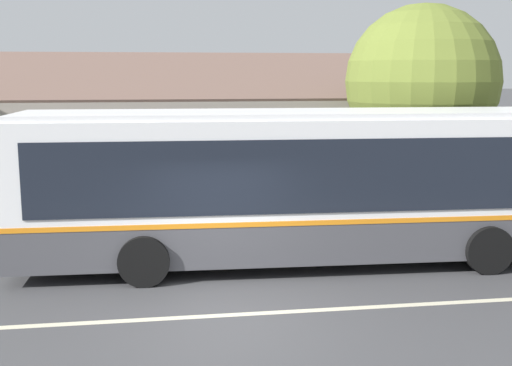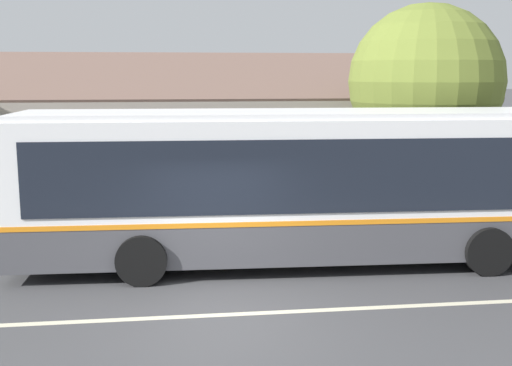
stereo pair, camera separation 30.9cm
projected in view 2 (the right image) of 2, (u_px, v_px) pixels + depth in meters
name	position (u px, v px, depth m)	size (l,w,h in m)	color
ground_plane	(219.00, 315.00, 10.93)	(300.00, 300.00, 0.00)	#424244
sidewalk_far	(203.00, 228.00, 16.79)	(60.00, 3.00, 0.15)	#9E9E99
lane_divider_stripe	(219.00, 315.00, 10.93)	(60.00, 0.16, 0.01)	beige
community_building	(142.00, 138.00, 23.38)	(22.91, 9.23, 5.83)	gray
transit_bus	(300.00, 183.00, 13.72)	(12.11, 3.06, 3.29)	#47474C
bench_by_building	(36.00, 215.00, 15.99)	(1.90, 0.51, 0.94)	#4C4C4C
street_tree_primary	(426.00, 82.00, 17.69)	(4.24, 4.24, 5.97)	#4C3828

